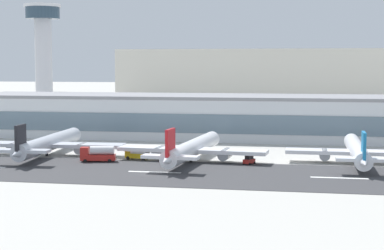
# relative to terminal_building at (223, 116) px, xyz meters

# --- Properties ---
(ground_plane) EXTENTS (1400.00, 1400.00, 0.00)m
(ground_plane) POSITION_rel_terminal_building_xyz_m (-6.43, -71.92, -6.95)
(ground_plane) COLOR #B2AFA8
(runway_strip) EXTENTS (800.00, 33.05, 0.08)m
(runway_strip) POSITION_rel_terminal_building_xyz_m (-6.43, -70.04, -6.91)
(runway_strip) COLOR #38383A
(runway_strip) RESTS_ON ground_plane
(runway_centreline_dash_4) EXTENTS (12.00, 1.20, 0.01)m
(runway_centreline_dash_4) POSITION_rel_terminal_building_xyz_m (-5.87, -70.04, -6.87)
(runway_centreline_dash_4) COLOR white
(runway_centreline_dash_4) RESTS_ON runway_strip
(runway_centreline_dash_5) EXTENTS (12.00, 1.20, 0.01)m
(runway_centreline_dash_5) POSITION_rel_terminal_building_xyz_m (34.12, -70.04, -6.87)
(runway_centreline_dash_5) COLOR white
(runway_centreline_dash_5) RESTS_ON runway_strip
(terminal_building) EXTENTS (167.36, 29.74, 13.89)m
(terminal_building) POSITION_rel_terminal_building_xyz_m (0.00, 0.00, 0.00)
(terminal_building) COLOR silver
(terminal_building) RESTS_ON ground_plane
(control_tower) EXTENTS (14.56, 14.56, 47.79)m
(control_tower) POSITION_rel_terminal_building_xyz_m (-77.73, 36.35, 22.69)
(control_tower) COLOR silver
(control_tower) RESTS_ON ground_plane
(distant_hotel_block) EXTENTS (144.09, 35.58, 32.05)m
(distant_hotel_block) POSITION_rel_terminal_building_xyz_m (-4.37, 145.24, 9.07)
(distant_hotel_block) COLOR beige
(distant_hotel_block) RESTS_ON ground_plane
(airliner_black_tail_gate_0) EXTENTS (40.73, 47.05, 9.82)m
(airliner_black_tail_gate_0) POSITION_rel_terminal_building_xyz_m (-39.78, -49.89, -3.83)
(airliner_black_tail_gate_0) COLOR silver
(airliner_black_tail_gate_0) RESTS_ON ground_plane
(airliner_red_tail_gate_1) EXTENTS (37.73, 47.02, 9.82)m
(airliner_red_tail_gate_1) POSITION_rel_terminal_building_xyz_m (-0.78, -53.25, -3.82)
(airliner_red_tail_gate_1) COLOR white
(airliner_red_tail_gate_1) RESTS_ON ground_plane
(airliner_blue_tail_gate_2) EXTENTS (34.27, 45.28, 9.45)m
(airliner_blue_tail_gate_2) POSITION_rel_terminal_building_xyz_m (39.17, -49.16, -3.94)
(airliner_blue_tail_gate_2) COLOR silver
(airliner_blue_tail_gate_2) RESTS_ON ground_plane
(service_box_truck_0) EXTENTS (6.34, 3.58, 3.25)m
(service_box_truck_0) POSITION_rel_terminal_building_xyz_m (-14.72, -52.11, -5.16)
(service_box_truck_0) COLOR gold
(service_box_truck_0) RESTS_ON ground_plane
(service_fuel_truck_1) EXTENTS (8.84, 4.17, 3.95)m
(service_fuel_truck_1) POSITION_rel_terminal_building_xyz_m (-23.21, -57.69, -4.92)
(service_fuel_truck_1) COLOR #B2231E
(service_fuel_truck_1) RESTS_ON ground_plane
(service_baggage_tug_2) EXTENTS (2.96, 3.58, 2.20)m
(service_baggage_tug_2) POSITION_rel_terminal_building_xyz_m (13.65, -54.70, -5.91)
(service_baggage_tug_2) COLOR #B2231E
(service_baggage_tug_2) RESTS_ON ground_plane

